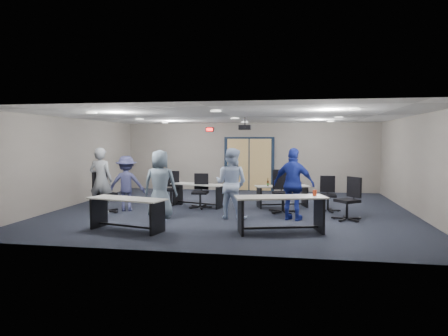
% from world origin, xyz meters
% --- Properties ---
extents(floor, '(10.00, 10.00, 0.00)m').
position_xyz_m(floor, '(0.00, 0.00, 0.00)').
color(floor, black).
rests_on(floor, ground).
extents(back_wall, '(10.00, 0.04, 2.70)m').
position_xyz_m(back_wall, '(0.00, 4.50, 1.35)').
color(back_wall, gray).
rests_on(back_wall, floor).
extents(front_wall, '(10.00, 0.04, 2.70)m').
position_xyz_m(front_wall, '(0.00, -4.50, 1.35)').
color(front_wall, gray).
rests_on(front_wall, floor).
extents(left_wall, '(0.04, 9.00, 2.70)m').
position_xyz_m(left_wall, '(-5.00, 0.00, 1.35)').
color(left_wall, gray).
rests_on(left_wall, floor).
extents(right_wall, '(0.04, 9.00, 2.70)m').
position_xyz_m(right_wall, '(5.00, 0.00, 1.35)').
color(right_wall, gray).
rests_on(right_wall, floor).
extents(ceiling, '(10.00, 9.00, 0.04)m').
position_xyz_m(ceiling, '(0.00, 0.00, 2.70)').
color(ceiling, white).
rests_on(ceiling, back_wall).
extents(double_door, '(2.00, 0.07, 2.20)m').
position_xyz_m(double_door, '(0.00, 4.46, 1.05)').
color(double_door, black).
rests_on(double_door, back_wall).
extents(exit_sign, '(0.32, 0.07, 0.18)m').
position_xyz_m(exit_sign, '(-1.60, 4.44, 2.45)').
color(exit_sign, black).
rests_on(exit_sign, back_wall).
extents(ceiling_projector, '(0.35, 0.32, 0.37)m').
position_xyz_m(ceiling_projector, '(0.30, 0.50, 2.40)').
color(ceiling_projector, black).
rests_on(ceiling_projector, ceiling).
extents(ceiling_can_lights, '(6.24, 5.74, 0.02)m').
position_xyz_m(ceiling_can_lights, '(0.00, 0.25, 2.67)').
color(ceiling_can_lights, silver).
rests_on(ceiling_can_lights, ceiling).
extents(table_front_left, '(1.89, 1.01, 0.73)m').
position_xyz_m(table_front_left, '(-1.93, -3.01, 0.50)').
color(table_front_left, beige).
rests_on(table_front_left, floor).
extents(table_front_right, '(2.08, 1.17, 0.93)m').
position_xyz_m(table_front_right, '(1.47, -2.64, 0.55)').
color(table_front_right, beige).
rests_on(table_front_right, floor).
extents(table_back_left, '(1.80, 1.05, 0.69)m').
position_xyz_m(table_back_left, '(-1.12, 0.45, 0.47)').
color(table_back_left, beige).
rests_on(table_back_left, floor).
extents(table_back_right, '(1.69, 1.02, 0.89)m').
position_xyz_m(table_back_right, '(1.41, 0.72, 0.45)').
color(table_back_right, beige).
rests_on(table_back_right, floor).
extents(chair_back_a, '(0.71, 0.71, 1.05)m').
position_xyz_m(chair_back_a, '(-2.03, 0.56, 0.52)').
color(chair_back_a, black).
rests_on(chair_back_a, floor).
extents(chair_back_b, '(0.67, 0.67, 1.02)m').
position_xyz_m(chair_back_b, '(-0.99, 0.14, 0.51)').
color(chair_back_b, black).
rests_on(chair_back_b, floor).
extents(chair_back_c, '(0.90, 0.90, 1.19)m').
position_xyz_m(chair_back_c, '(1.46, -0.22, 0.60)').
color(chair_back_c, black).
rests_on(chair_back_c, floor).
extents(chair_back_d, '(0.63, 0.63, 1.00)m').
position_xyz_m(chair_back_d, '(2.71, 0.21, 0.50)').
color(chair_back_d, black).
rests_on(chair_back_d, floor).
extents(chair_loose_left, '(0.97, 0.97, 1.13)m').
position_xyz_m(chair_loose_left, '(-3.44, -1.03, 0.57)').
color(chair_loose_left, black).
rests_on(chair_loose_left, floor).
extents(chair_loose_right, '(0.96, 0.96, 1.09)m').
position_xyz_m(chair_loose_right, '(3.08, -1.00, 0.55)').
color(chair_loose_right, black).
rests_on(chair_loose_right, floor).
extents(person_gray, '(0.67, 0.45, 1.82)m').
position_xyz_m(person_gray, '(-3.52, -1.09, 0.91)').
color(person_gray, gray).
rests_on(person_gray, floor).
extents(person_plaid, '(0.91, 0.64, 1.77)m').
position_xyz_m(person_plaid, '(-1.66, -1.51, 0.89)').
color(person_plaid, slate).
rests_on(person_plaid, floor).
extents(person_lightblue, '(1.04, 0.91, 1.82)m').
position_xyz_m(person_lightblue, '(0.16, -1.24, 0.91)').
color(person_lightblue, '#B6CBF1').
rests_on(person_lightblue, floor).
extents(person_navy, '(1.16, 0.80, 1.83)m').
position_xyz_m(person_navy, '(1.75, -1.19, 0.92)').
color(person_navy, navy).
rests_on(person_navy, floor).
extents(person_back, '(1.14, 0.84, 1.58)m').
position_xyz_m(person_back, '(-2.98, -0.62, 0.79)').
color(person_back, navy).
rests_on(person_back, floor).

